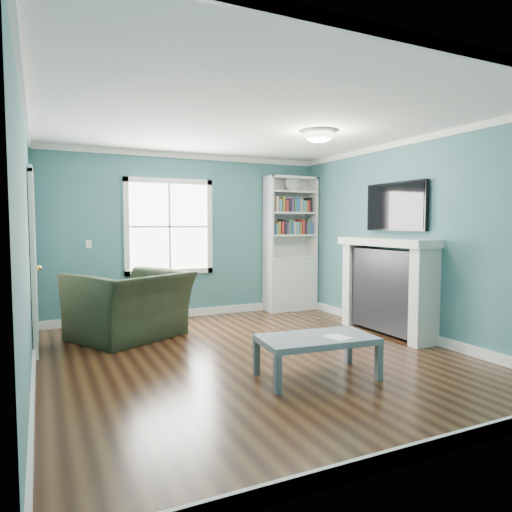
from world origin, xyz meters
name	(u,v)px	position (x,y,z in m)	size (l,w,h in m)	color
floor	(254,357)	(0.00, 0.00, 0.00)	(5.00, 5.00, 0.00)	black
room_walls	(254,216)	(0.00, 0.00, 1.58)	(5.00, 5.00, 5.00)	#396B74
trim	(254,247)	(0.00, 0.00, 1.24)	(4.50, 5.00, 2.60)	white
window	(169,227)	(-0.30, 2.49, 1.45)	(1.40, 0.06, 1.50)	white
bookshelf	(290,257)	(1.77, 2.30, 0.92)	(0.90, 0.35, 2.31)	silver
fireplace	(387,287)	(2.08, 0.20, 0.64)	(0.44, 1.58, 1.30)	black
tv	(396,207)	(2.20, 0.20, 1.72)	(0.06, 1.10, 0.65)	black
door	(33,260)	(-2.22, 1.40, 1.07)	(0.12, 0.98, 2.17)	silver
ceiling_fixture	(319,135)	(0.90, 0.10, 2.55)	(0.38, 0.38, 0.15)	white
light_switch	(89,244)	(-1.50, 2.48, 1.20)	(0.08, 0.01, 0.12)	white
recliner	(130,294)	(-1.10, 1.47, 0.58)	(1.34, 0.87, 1.17)	black
coffee_table	(317,342)	(0.26, -0.88, 0.35)	(1.16, 0.71, 0.40)	#515A61
paper_sheet	(338,337)	(0.42, -1.00, 0.41)	(0.20, 0.25, 0.00)	white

